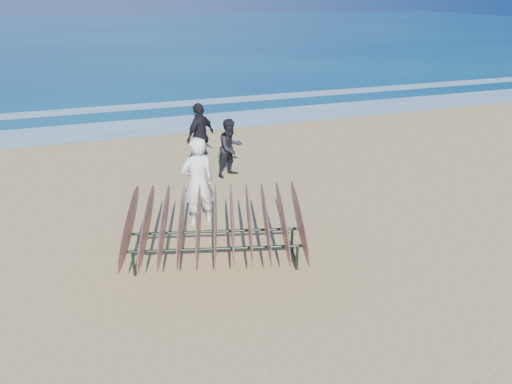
{
  "coord_description": "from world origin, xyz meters",
  "views": [
    {
      "loc": [
        -2.78,
        -7.32,
        4.73
      ],
      "look_at": [
        0.0,
        0.8,
        0.95
      ],
      "focal_mm": 32.0,
      "sensor_mm": 36.0,
      "label": 1
    }
  ],
  "objects_px": {
    "person_dark_a": "(231,148)",
    "person_white": "(198,182)",
    "surfboard_rack": "(215,223)",
    "person_dark_b": "(200,136)"
  },
  "relations": [
    {
      "from": "person_white",
      "to": "surfboard_rack",
      "type": "bearing_deg",
      "value": 78.52
    },
    {
      "from": "surfboard_rack",
      "to": "person_white",
      "type": "distance_m",
      "value": 1.69
    },
    {
      "from": "person_dark_a",
      "to": "surfboard_rack",
      "type": "bearing_deg",
      "value": -133.58
    },
    {
      "from": "person_dark_b",
      "to": "person_dark_a",
      "type": "bearing_deg",
      "value": 88.31
    },
    {
      "from": "surfboard_rack",
      "to": "person_white",
      "type": "relative_size",
      "value": 1.86
    },
    {
      "from": "person_white",
      "to": "person_dark_a",
      "type": "distance_m",
      "value": 2.95
    },
    {
      "from": "person_dark_a",
      "to": "person_white",
      "type": "bearing_deg",
      "value": -143.62
    },
    {
      "from": "surfboard_rack",
      "to": "person_dark_a",
      "type": "xyz_separation_m",
      "value": [
        1.51,
        4.25,
        -0.05
      ]
    },
    {
      "from": "surfboard_rack",
      "to": "person_dark_b",
      "type": "relative_size",
      "value": 1.92
    },
    {
      "from": "person_white",
      "to": "person_dark_a",
      "type": "height_order",
      "value": "person_white"
    }
  ]
}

